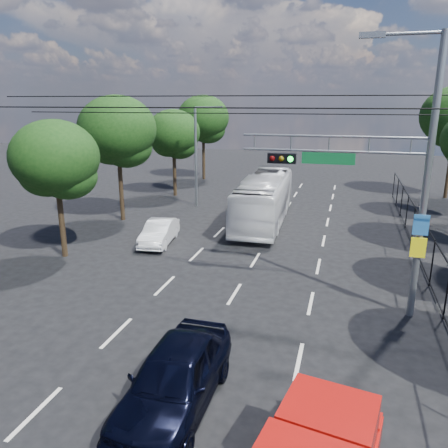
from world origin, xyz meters
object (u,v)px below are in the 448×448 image
(white_bus, at_px, (264,199))
(white_van, at_px, (159,232))
(navy_hatchback, at_px, (175,377))
(signal_mast, at_px, (389,168))

(white_bus, bearing_deg, white_van, -130.64)
(navy_hatchback, xyz_separation_m, white_van, (-5.74, 11.93, -0.19))
(white_van, bearing_deg, signal_mast, -33.24)
(signal_mast, bearing_deg, white_van, 154.61)
(navy_hatchback, bearing_deg, white_van, 115.57)
(signal_mast, height_order, white_van, signal_mast)
(white_bus, relative_size, white_van, 2.79)
(white_bus, distance_m, white_van, 7.48)
(navy_hatchback, bearing_deg, white_bus, 93.59)
(signal_mast, relative_size, navy_hatchback, 1.97)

